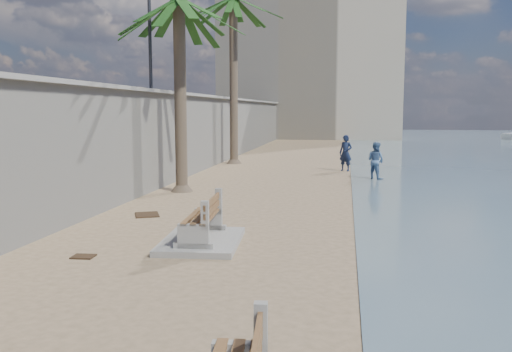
{
  "coord_description": "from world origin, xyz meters",
  "views": [
    {
      "loc": [
        1.74,
        -6.54,
        2.88
      ],
      "look_at": [
        -0.5,
        7.0,
        1.2
      ],
      "focal_mm": 38.0,
      "sensor_mm": 36.0,
      "label": 1
    }
  ],
  "objects": [
    {
      "name": "ground_plane",
      "position": [
        0.0,
        0.0,
        0.0
      ],
      "size": [
        140.0,
        140.0,
        0.0
      ],
      "primitive_type": "plane",
      "color": "#8E7457"
    },
    {
      "name": "streetlight",
      "position": [
        -5.1,
        12.0,
        6.64
      ],
      "size": [
        0.28,
        0.28,
        5.12
      ],
      "color": "#2D2D33",
      "rests_on": "wall_cap"
    },
    {
      "name": "seawall",
      "position": [
        -5.2,
        20.0,
        1.75
      ],
      "size": [
        0.45,
        70.0,
        3.5
      ],
      "primitive_type": "cube",
      "color": "gray",
      "rests_on": "ground_plane"
    },
    {
      "name": "palm_mid",
      "position": [
        -3.97,
        11.79,
        6.5
      ],
      "size": [
        5.0,
        5.0,
        7.48
      ],
      "color": "brown",
      "rests_on": "ground_plane"
    },
    {
      "name": "person_b",
      "position": [
        3.0,
        16.51,
        0.86
      ],
      "size": [
        1.05,
        1.03,
        1.72
      ],
      "primitive_type": "imported",
      "rotation": [
        0.0,
        0.0,
        2.45
      ],
      "color": "#476794",
      "rests_on": "ground_plane"
    },
    {
      "name": "bench_far",
      "position": [
        -1.28,
        4.54,
        0.43
      ],
      "size": [
        1.79,
        2.48,
        0.99
      ],
      "color": "gray",
      "rests_on": "ground_plane"
    },
    {
      "name": "palm_back",
      "position": [
        -4.19,
        22.02,
        8.49
      ],
      "size": [
        5.0,
        5.0,
        9.55
      ],
      "color": "brown",
      "rests_on": "ground_plane"
    },
    {
      "name": "debris_c",
      "position": [
        -3.61,
        7.42,
        0.01
      ],
      "size": [
        0.89,
        0.97,
        0.03
      ],
      "primitive_type": "cube",
      "rotation": [
        0.0,
        0.0,
        2.0
      ],
      "color": "#382616",
      "rests_on": "ground_plane"
    },
    {
      "name": "debris_d",
      "position": [
        -3.3,
        3.13,
        0.01
      ],
      "size": [
        0.44,
        0.36,
        0.03
      ],
      "primitive_type": "cube",
      "rotation": [
        0.0,
        0.0,
        0.05
      ],
      "color": "#382616",
      "rests_on": "ground_plane"
    },
    {
      "name": "end_building",
      "position": [
        -2.0,
        52.0,
        7.0
      ],
      "size": [
        18.0,
        12.0,
        14.0
      ],
      "primitive_type": "cube",
      "color": "#B7AA93",
      "rests_on": "ground_plane"
    },
    {
      "name": "person_a",
      "position": [
        1.76,
        19.32,
        0.98
      ],
      "size": [
        0.84,
        0.73,
        1.96
      ],
      "primitive_type": "imported",
      "rotation": [
        0.0,
        0.0,
        -0.42
      ],
      "color": "#151E3A",
      "rests_on": "ground_plane"
    },
    {
      "name": "wall_cap",
      "position": [
        -5.2,
        20.0,
        3.55
      ],
      "size": [
        0.8,
        70.0,
        0.12
      ],
      "primitive_type": "cube",
      "color": "gray",
      "rests_on": "seawall"
    }
  ]
}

